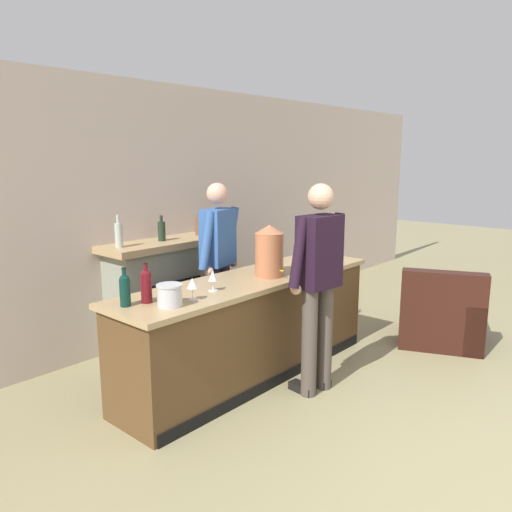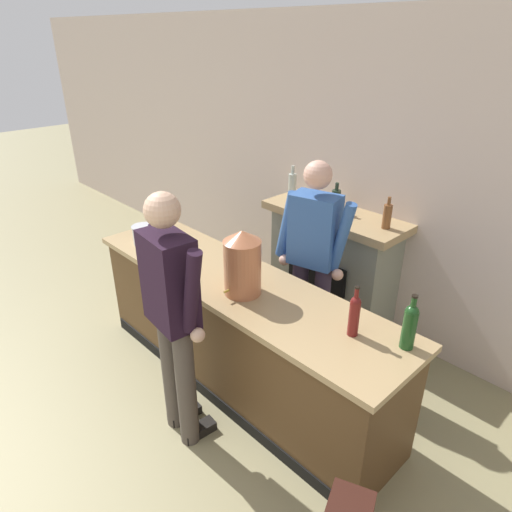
% 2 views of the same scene
% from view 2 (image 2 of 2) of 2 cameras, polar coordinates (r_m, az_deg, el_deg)
% --- Properties ---
extents(wall_back_panel, '(12.00, 0.07, 2.75)m').
position_cam_2_polar(wall_back_panel, '(4.27, 11.35, 9.72)').
color(wall_back_panel, beige).
rests_on(wall_back_panel, ground_plane).
extents(bar_counter, '(2.79, 0.71, 0.92)m').
position_cam_2_polar(bar_counter, '(3.58, -2.23, -9.55)').
color(bar_counter, brown).
rests_on(bar_counter, ground_plane).
extents(fireplace_stone, '(1.32, 0.52, 1.44)m').
position_cam_2_polar(fireplace_stone, '(4.32, 9.41, -1.37)').
color(fireplace_stone, gray).
rests_on(fireplace_stone, ground_plane).
extents(person_customer, '(0.66, 0.33, 1.78)m').
position_cam_2_polar(person_customer, '(2.89, -10.34, -7.13)').
color(person_customer, '#4C433B').
rests_on(person_customer, ground_plane).
extents(person_bartender, '(0.65, 0.37, 1.74)m').
position_cam_2_polar(person_bartender, '(3.59, 7.07, -0.33)').
color(person_bartender, '#3C3048').
rests_on(person_bartender, ground_plane).
extents(copper_dispenser, '(0.26, 0.30, 0.47)m').
position_cam_2_polar(copper_dispenser, '(3.07, -1.71, -0.80)').
color(copper_dispenser, '#B86C46').
rests_on(copper_dispenser, bar_counter).
extents(ice_bucket_steel, '(0.19, 0.19, 0.16)m').
position_cam_2_polar(ice_bucket_steel, '(3.99, -13.87, 2.59)').
color(ice_bucket_steel, silver).
rests_on(ice_bucket_steel, bar_counter).
extents(wine_bottle_riesling_slim, '(0.07, 0.07, 0.33)m').
position_cam_2_polar(wine_bottle_riesling_slim, '(2.76, 12.20, -7.09)').
color(wine_bottle_riesling_slim, maroon).
rests_on(wine_bottle_riesling_slim, bar_counter).
extents(wine_bottle_cabernet_heavy, '(0.08, 0.08, 0.29)m').
position_cam_2_polar(wine_bottle_cabernet_heavy, '(4.25, -12.65, 4.93)').
color(wine_bottle_cabernet_heavy, '#0C302A').
rests_on(wine_bottle_cabernet_heavy, bar_counter).
extents(wine_bottle_port_short, '(0.08, 0.08, 0.30)m').
position_cam_2_polar(wine_bottle_port_short, '(4.11, -11.97, 4.33)').
color(wine_bottle_port_short, '#5E0F17').
rests_on(wine_bottle_port_short, bar_counter).
extents(wine_bottle_rose_blush, '(0.08, 0.08, 0.35)m').
position_cam_2_polar(wine_bottle_rose_blush, '(2.73, 18.68, -8.12)').
color(wine_bottle_rose_blush, '#1B441B').
rests_on(wine_bottle_rose_blush, bar_counter).
extents(wine_glass_mid_counter, '(0.08, 0.08, 0.17)m').
position_cam_2_polar(wine_glass_mid_counter, '(3.62, -8.93, 1.21)').
color(wine_glass_mid_counter, silver).
rests_on(wine_glass_mid_counter, bar_counter).
extents(wine_glass_back_row, '(0.09, 0.09, 0.17)m').
position_cam_2_polar(wine_glass_back_row, '(3.80, -12.36, 2.27)').
color(wine_glass_back_row, silver).
rests_on(wine_glass_back_row, bar_counter).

